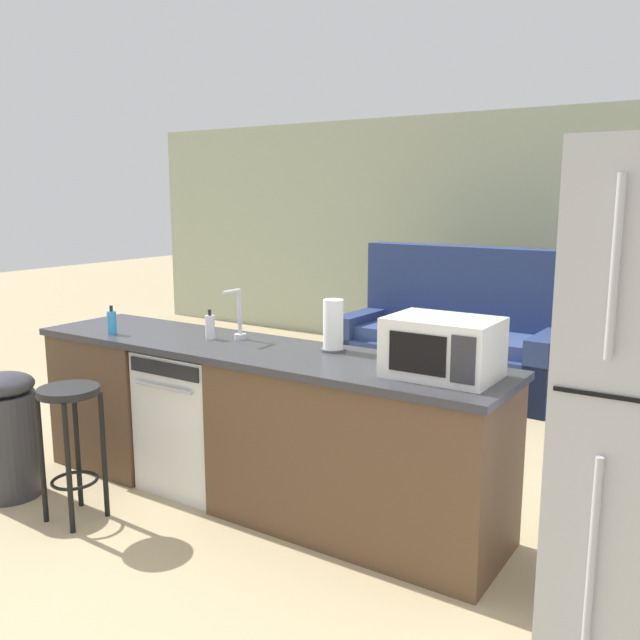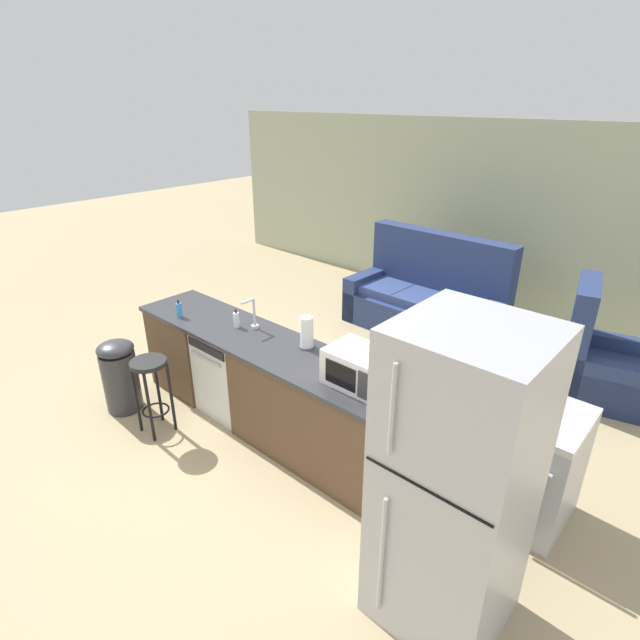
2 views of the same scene
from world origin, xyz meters
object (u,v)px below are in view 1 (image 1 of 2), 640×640
dish_soap_bottle (112,322)px  couch (455,343)px  microwave (443,347)px  bar_stool (71,425)px  dishwasher (202,417)px  soap_bottle (210,327)px  trash_bin (7,434)px  paper_towel_roll (333,326)px

dish_soap_bottle → couch: (0.99, 3.07, -0.58)m
microwave → bar_stool: bearing=-157.8°
dishwasher → bar_stool: size_ratio=1.14×
couch → soap_bottle: bearing=-98.0°
bar_stool → couch: (0.70, 3.62, -0.14)m
soap_bottle → trash_bin: soap_bottle is taller
microwave → couch: (-1.08, 2.88, -0.65)m
soap_bottle → microwave: bearing=-1.5°
dish_soap_bottle → trash_bin: size_ratio=0.24×
microwave → dish_soap_bottle: (-2.08, -0.19, -0.07)m
soap_bottle → dish_soap_bottle: bearing=-159.4°
bar_stool → trash_bin: (-0.57, -0.02, -0.16)m
bar_stool → dish_soap_bottle: bearing=118.0°
paper_towel_roll → trash_bin: size_ratio=0.38×
dishwasher → microwave: 1.65m
microwave → soap_bottle: microwave is taller
trash_bin → couch: 3.85m
microwave → bar_stool: (-1.79, -0.73, -0.50)m
paper_towel_roll → couch: couch is taller
couch → trash_bin: bearing=-109.3°
paper_towel_roll → couch: bearing=97.8°
soap_bottle → bar_stool: (-0.31, -0.77, -0.44)m
dishwasher → microwave: (1.53, -0.00, 0.62)m
trash_bin → dishwasher: bearing=42.4°
microwave → couch: 3.15m
soap_bottle → dish_soap_bottle: size_ratio=1.00×
paper_towel_roll → dish_soap_bottle: size_ratio=1.60×
dish_soap_bottle → paper_towel_roll: bearing=14.8°
dish_soap_bottle → couch: bearing=72.1°
soap_bottle → trash_bin: 1.32m
microwave → couch: size_ratio=0.25×
microwave → soap_bottle: (-1.48, 0.04, -0.07)m
paper_towel_roll → soap_bottle: bearing=-170.0°
microwave → trash_bin: (-2.36, -0.75, -0.66)m
paper_towel_roll → dish_soap_bottle: bearing=-165.2°
dishwasher → dish_soap_bottle: dish_soap_bottle is taller
microwave → paper_towel_roll: (-0.71, 0.17, -0.00)m
bar_stool → couch: size_ratio=0.37×
paper_towel_roll → soap_bottle: paper_towel_roll is taller
trash_bin → couch: bearing=70.7°
bar_stool → trash_bin: 0.59m
trash_bin → dish_soap_bottle: bearing=63.7°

